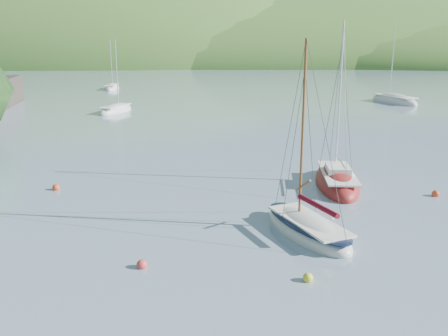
{
  "coord_description": "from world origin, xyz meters",
  "views": [
    {
      "loc": [
        2.31,
        -16.65,
        8.73
      ],
      "look_at": [
        1.77,
        8.0,
        2.16
      ],
      "focal_mm": 40.0,
      "sensor_mm": 36.0,
      "label": 1
    }
  ],
  "objects_px": {
    "sloop_red": "(337,182)",
    "distant_sloop_a": "(116,111)",
    "daysailer_white": "(307,229)",
    "distant_sloop_c": "(112,88)",
    "distant_sloop_b": "(394,101)"
  },
  "relations": [
    {
      "from": "daysailer_white",
      "to": "distant_sloop_b",
      "type": "xyz_separation_m",
      "value": [
        17.96,
        45.79,
        -0.02
      ]
    },
    {
      "from": "distant_sloop_a",
      "to": "sloop_red",
      "type": "bearing_deg",
      "value": -38.62
    },
    {
      "from": "sloop_red",
      "to": "distant_sloop_a",
      "type": "distance_m",
      "value": 35.48
    },
    {
      "from": "daysailer_white",
      "to": "distant_sloop_c",
      "type": "xyz_separation_m",
      "value": [
        -23.93,
        62.29,
        -0.05
      ]
    },
    {
      "from": "sloop_red",
      "to": "distant_sloop_c",
      "type": "relative_size",
      "value": 1.18
    },
    {
      "from": "sloop_red",
      "to": "distant_sloop_a",
      "type": "bearing_deg",
      "value": 127.46
    },
    {
      "from": "distant_sloop_c",
      "to": "daysailer_white",
      "type": "bearing_deg",
      "value": -71.99
    },
    {
      "from": "sloop_red",
      "to": "distant_sloop_a",
      "type": "xyz_separation_m",
      "value": [
        -20.15,
        29.2,
        -0.04
      ]
    },
    {
      "from": "daysailer_white",
      "to": "distant_sloop_a",
      "type": "relative_size",
      "value": 1.03
    },
    {
      "from": "daysailer_white",
      "to": "distant_sloop_a",
      "type": "height_order",
      "value": "daysailer_white"
    },
    {
      "from": "daysailer_white",
      "to": "sloop_red",
      "type": "xyz_separation_m",
      "value": [
        2.81,
        7.53,
        -0.01
      ]
    },
    {
      "from": "distant_sloop_b",
      "to": "daysailer_white",
      "type": "bearing_deg",
      "value": -135.59
    },
    {
      "from": "distant_sloop_a",
      "to": "distant_sloop_b",
      "type": "height_order",
      "value": "distant_sloop_b"
    },
    {
      "from": "sloop_red",
      "to": "distant_sloop_b",
      "type": "bearing_deg",
      "value": 71.25
    },
    {
      "from": "daysailer_white",
      "to": "sloop_red",
      "type": "height_order",
      "value": "sloop_red"
    }
  ]
}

